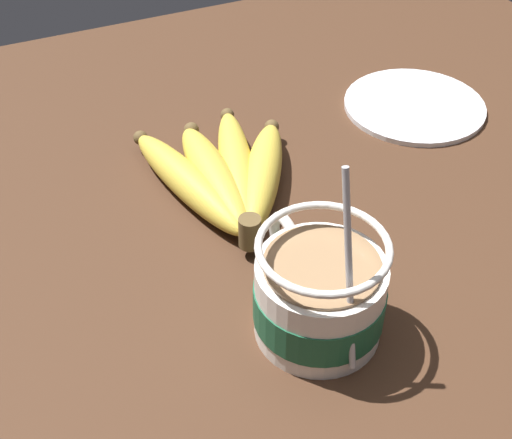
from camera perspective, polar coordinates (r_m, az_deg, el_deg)
table at (r=62.27cm, az=2.78°, el=-6.90°), size 110.99×110.99×3.73cm
coffee_mug at (r=55.36cm, az=4.76°, el=-6.15°), size 14.21×10.30×17.47cm
banana_bunch at (r=70.10cm, az=-2.49°, el=3.56°), size 21.42×16.58×4.18cm
small_plate at (r=85.37cm, az=12.55°, el=8.89°), size 16.20×16.20×0.60cm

